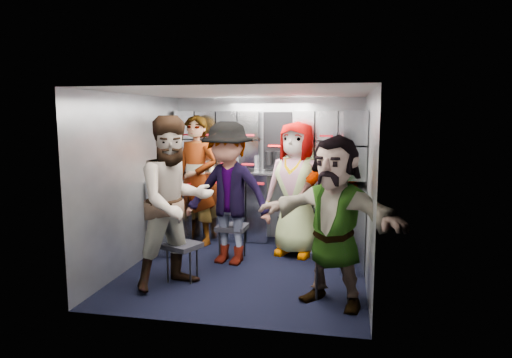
% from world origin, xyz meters
% --- Properties ---
extents(floor, '(3.00, 3.00, 0.00)m').
position_xyz_m(floor, '(0.00, 0.00, 0.00)').
color(floor, black).
rests_on(floor, ground).
extents(wall_back, '(2.80, 0.04, 2.10)m').
position_xyz_m(wall_back, '(0.00, 1.50, 1.05)').
color(wall_back, gray).
rests_on(wall_back, ground).
extents(wall_left, '(0.04, 3.00, 2.10)m').
position_xyz_m(wall_left, '(-1.40, 0.00, 1.05)').
color(wall_left, gray).
rests_on(wall_left, ground).
extents(wall_right, '(0.04, 3.00, 2.10)m').
position_xyz_m(wall_right, '(1.40, 0.00, 1.05)').
color(wall_right, gray).
rests_on(wall_right, ground).
extents(ceiling, '(2.80, 3.00, 0.02)m').
position_xyz_m(ceiling, '(0.00, 0.00, 2.10)').
color(ceiling, silver).
rests_on(ceiling, wall_back).
extents(cart_bank_back, '(2.68, 0.38, 0.99)m').
position_xyz_m(cart_bank_back, '(0.00, 1.29, 0.49)').
color(cart_bank_back, '#9BA1AB').
rests_on(cart_bank_back, ground).
extents(cart_bank_left, '(0.38, 0.76, 0.99)m').
position_xyz_m(cart_bank_left, '(-1.19, 0.56, 0.49)').
color(cart_bank_left, '#9BA1AB').
rests_on(cart_bank_left, ground).
extents(counter, '(2.68, 0.42, 0.03)m').
position_xyz_m(counter, '(0.00, 1.29, 1.01)').
color(counter, '#B8BABF').
rests_on(counter, cart_bank_back).
extents(locker_bank_back, '(2.68, 0.28, 0.82)m').
position_xyz_m(locker_bank_back, '(0.00, 1.35, 1.49)').
color(locker_bank_back, '#9BA1AB').
rests_on(locker_bank_back, wall_back).
extents(locker_bank_right, '(0.28, 1.00, 0.82)m').
position_xyz_m(locker_bank_right, '(1.25, 0.70, 1.49)').
color(locker_bank_right, '#9BA1AB').
rests_on(locker_bank_right, wall_right).
extents(right_cabinet, '(0.28, 1.20, 1.00)m').
position_xyz_m(right_cabinet, '(1.25, 0.60, 0.50)').
color(right_cabinet, '#9BA1AB').
rests_on(right_cabinet, ground).
extents(coffee_niche, '(0.46, 0.16, 0.84)m').
position_xyz_m(coffee_niche, '(0.18, 1.41, 1.47)').
color(coffee_niche, black).
rests_on(coffee_niche, wall_back).
extents(red_latch_strip, '(2.60, 0.02, 0.03)m').
position_xyz_m(red_latch_strip, '(0.00, 1.09, 0.88)').
color(red_latch_strip, '#B6131F').
rests_on(red_latch_strip, cart_bank_back).
extents(jump_seat_near_left, '(0.46, 0.45, 0.42)m').
position_xyz_m(jump_seat_near_left, '(-0.63, -0.49, 0.37)').
color(jump_seat_near_left, black).
rests_on(jump_seat_near_left, ground).
extents(jump_seat_mid_left, '(0.38, 0.36, 0.44)m').
position_xyz_m(jump_seat_mid_left, '(-0.27, 0.38, 0.39)').
color(jump_seat_mid_left, black).
rests_on(jump_seat_mid_left, ground).
extents(jump_seat_center, '(0.50, 0.48, 0.49)m').
position_xyz_m(jump_seat_center, '(0.52, 0.90, 0.43)').
color(jump_seat_center, black).
rests_on(jump_seat_center, ground).
extents(jump_seat_mid_right, '(0.43, 0.42, 0.40)m').
position_xyz_m(jump_seat_mid_right, '(0.99, 0.71, 0.36)').
color(jump_seat_mid_right, black).
rests_on(jump_seat_mid_right, ground).
extents(jump_seat_near_right, '(0.45, 0.43, 0.50)m').
position_xyz_m(jump_seat_near_right, '(1.05, -0.64, 0.44)').
color(jump_seat_near_right, black).
rests_on(jump_seat_near_right, ground).
extents(attendant_standing, '(0.77, 0.62, 1.84)m').
position_xyz_m(attendant_standing, '(-0.94, 0.95, 0.92)').
color(attendant_standing, black).
rests_on(attendant_standing, ground).
extents(attendant_arc_a, '(1.12, 1.13, 1.85)m').
position_xyz_m(attendant_arc_a, '(-0.63, -0.67, 0.92)').
color(attendant_arc_a, black).
rests_on(attendant_arc_a, ground).
extents(attendant_arc_b, '(1.25, 0.87, 1.77)m').
position_xyz_m(attendant_arc_b, '(-0.27, 0.20, 0.89)').
color(attendant_arc_b, black).
rests_on(attendant_arc_b, ground).
extents(attendant_arc_c, '(0.99, 0.78, 1.77)m').
position_xyz_m(attendant_arc_c, '(0.52, 0.72, 0.88)').
color(attendant_arc_c, black).
rests_on(attendant_arc_c, ground).
extents(attendant_arc_d, '(1.01, 0.77, 1.59)m').
position_xyz_m(attendant_arc_d, '(0.99, 0.53, 0.80)').
color(attendant_arc_d, black).
rests_on(attendant_arc_d, ground).
extents(attendant_arc_e, '(1.61, 1.09, 1.67)m').
position_xyz_m(attendant_arc_e, '(1.05, -0.82, 0.83)').
color(attendant_arc_e, black).
rests_on(attendant_arc_e, ground).
extents(bottle_left, '(0.07, 0.07, 0.23)m').
position_xyz_m(bottle_left, '(-0.40, 1.24, 1.14)').
color(bottle_left, white).
rests_on(bottle_left, counter).
extents(bottle_mid, '(0.07, 0.07, 0.24)m').
position_xyz_m(bottle_mid, '(-0.12, 1.24, 1.15)').
color(bottle_mid, white).
rests_on(bottle_mid, counter).
extents(bottle_right, '(0.06, 0.06, 0.23)m').
position_xyz_m(bottle_right, '(1.07, 1.24, 1.14)').
color(bottle_right, white).
rests_on(bottle_right, counter).
extents(cup_left, '(0.08, 0.08, 0.10)m').
position_xyz_m(cup_left, '(-0.79, 1.23, 1.08)').
color(cup_left, beige).
rests_on(cup_left, counter).
extents(cup_right, '(0.09, 0.09, 0.10)m').
position_xyz_m(cup_right, '(0.48, 1.23, 1.08)').
color(cup_right, beige).
rests_on(cup_right, counter).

